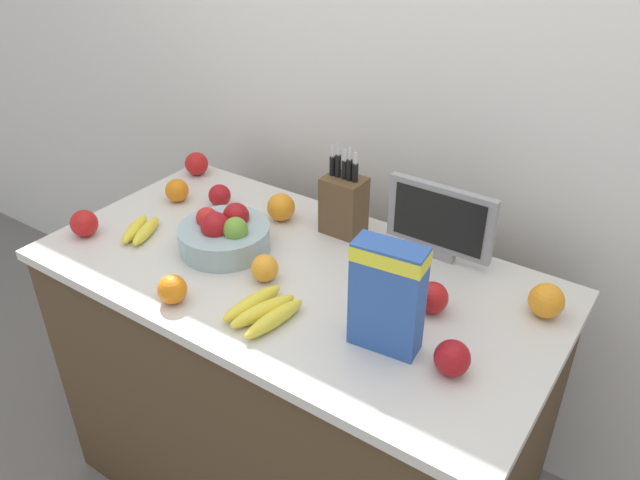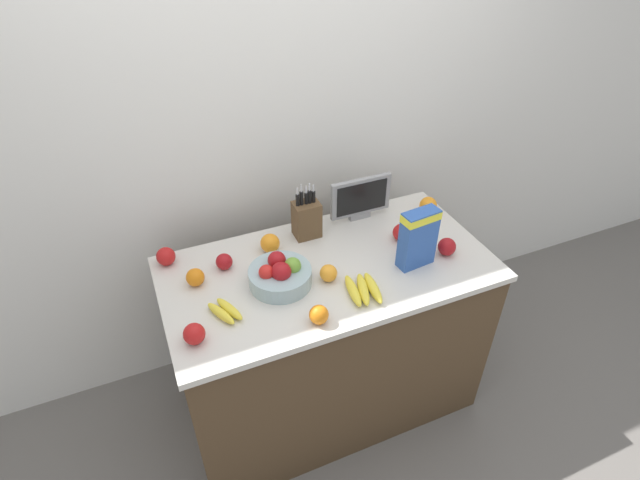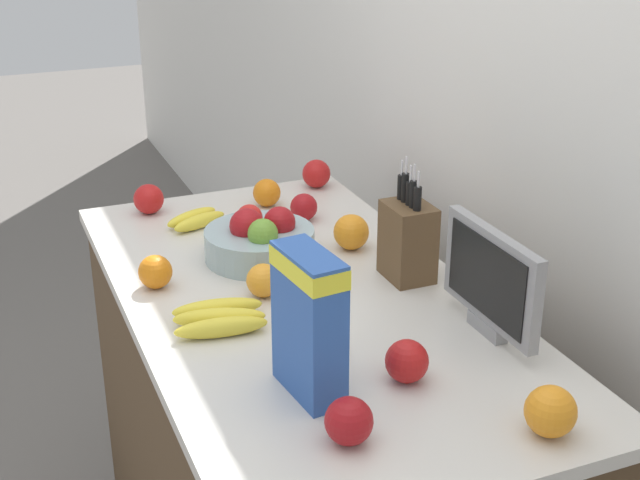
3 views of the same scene
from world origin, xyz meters
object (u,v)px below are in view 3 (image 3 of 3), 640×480
at_px(knife_block, 407,239).
at_px(apple_middle, 349,421).
at_px(apple_front, 149,199).
at_px(orange_near_bowl, 267,193).
at_px(orange_front_right, 263,280).
at_px(fruit_bowl, 260,239).
at_px(small_monitor, 491,279).
at_px(orange_front_center, 551,411).
at_px(apple_near_bananas, 316,174).
at_px(banana_bunch_left, 196,219).
at_px(banana_bunch_right, 219,318).
at_px(apple_rightmost, 407,361).
at_px(orange_back_center, 351,232).
at_px(cereal_box, 309,318).
at_px(apple_by_knife_block, 304,207).
at_px(orange_mid_right, 155,272).

xyz_separation_m(knife_block, apple_middle, (0.53, -0.39, -0.05)).
xyz_separation_m(apple_front, orange_near_bowl, (0.07, 0.32, -0.00)).
bearing_deg(apple_middle, orange_front_right, 175.26).
bearing_deg(fruit_bowl, small_monitor, 30.17).
relative_size(apple_front, orange_front_center, 0.93).
bearing_deg(apple_near_bananas, banana_bunch_left, -68.77).
distance_m(fruit_bowl, orange_front_center, 0.90).
xyz_separation_m(banana_bunch_right, apple_rightmost, (0.33, 0.26, 0.02)).
height_order(apple_near_bananas, orange_front_center, orange_front_center).
bearing_deg(apple_middle, orange_near_bowl, 167.60).
xyz_separation_m(small_monitor, apple_near_bananas, (-0.95, 0.01, -0.08)).
bearing_deg(apple_near_bananas, orange_back_center, -11.50).
bearing_deg(orange_front_center, cereal_box, -130.43).
xyz_separation_m(banana_bunch_right, orange_back_center, (-0.26, 0.42, 0.02)).
bearing_deg(orange_near_bowl, orange_front_center, 3.85).
bearing_deg(apple_middle, apple_near_bananas, 160.16).
xyz_separation_m(banana_bunch_right, apple_by_knife_block, (-0.49, 0.38, 0.02)).
bearing_deg(apple_rightmost, knife_block, 152.51).
xyz_separation_m(small_monitor, orange_near_bowl, (-0.86, -0.17, -0.08)).
bearing_deg(banana_bunch_right, apple_front, 179.38).
bearing_deg(apple_near_bananas, small_monitor, -0.79).
xyz_separation_m(apple_middle, apple_by_knife_block, (-0.96, 0.30, -0.00)).
height_order(small_monitor, banana_bunch_right, small_monitor).
bearing_deg(apple_middle, apple_rightmost, 126.95).
relative_size(apple_middle, orange_front_right, 1.09).
bearing_deg(knife_block, orange_front_center, -5.71).
relative_size(fruit_bowl, banana_bunch_left, 1.53).
bearing_deg(apple_by_knife_block, banana_bunch_right, -37.98).
relative_size(banana_bunch_right, orange_back_center, 2.39).
height_order(cereal_box, fruit_bowl, cereal_box).
distance_m(apple_by_knife_block, orange_back_center, 0.23).
xyz_separation_m(banana_bunch_right, apple_near_bananas, (-0.72, 0.51, 0.02)).
relative_size(apple_middle, apple_near_bananas, 0.99).
bearing_deg(apple_near_bananas, knife_block, -3.69).
bearing_deg(banana_bunch_right, cereal_box, 15.21).
bearing_deg(apple_by_knife_block, knife_block, 11.81).
bearing_deg(apple_near_bananas, apple_rightmost, -13.38).
height_order(apple_by_knife_block, orange_mid_right, orange_mid_right).
bearing_deg(orange_back_center, banana_bunch_left, -132.71).
bearing_deg(fruit_bowl, apple_rightmost, 6.47).
xyz_separation_m(small_monitor, orange_front_right, (-0.33, -0.37, -0.08)).
bearing_deg(apple_middle, small_monitor, 119.27).
relative_size(cereal_box, apple_middle, 3.35).
bearing_deg(apple_middle, banana_bunch_left, 179.07).
bearing_deg(apple_front, orange_front_center, 17.38).
bearing_deg(orange_front_center, knife_block, 174.29).
relative_size(banana_bunch_left, apple_rightmost, 2.13).
height_order(banana_bunch_left, apple_rightmost, apple_rightmost).
height_order(small_monitor, apple_rightmost, small_monitor).
bearing_deg(banana_bunch_left, orange_back_center, 47.29).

